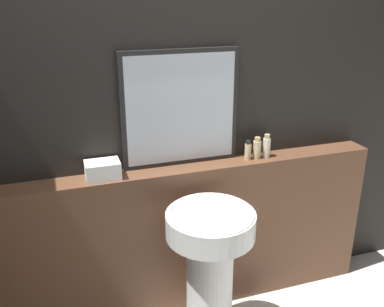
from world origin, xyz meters
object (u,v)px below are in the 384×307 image
(shampoo_bottle, at_px, (248,151))
(conditioner_bottle, at_px, (257,149))
(pedestal_sink, at_px, (210,265))
(lotion_bottle, at_px, (267,147))
(mirror, at_px, (181,109))
(towel_stack, at_px, (103,170))

(shampoo_bottle, distance_m, conditioner_bottle, 0.06)
(pedestal_sink, xyz_separation_m, shampoo_bottle, (0.38, 0.38, 0.47))
(conditioner_bottle, bearing_deg, lotion_bottle, -0.00)
(shampoo_bottle, relative_size, lotion_bottle, 0.83)
(lotion_bottle, bearing_deg, pedestal_sink, -142.82)
(lotion_bottle, bearing_deg, mirror, 173.00)
(conditioner_bottle, relative_size, lotion_bottle, 0.92)
(conditioner_bottle, bearing_deg, mirror, 172.04)
(mirror, relative_size, lotion_bottle, 4.67)
(mirror, bearing_deg, conditioner_bottle, -7.96)
(towel_stack, distance_m, lotion_bottle, 0.99)
(pedestal_sink, height_order, lotion_bottle, lotion_bottle)
(pedestal_sink, relative_size, lotion_bottle, 6.02)
(pedestal_sink, distance_m, lotion_bottle, 0.80)
(towel_stack, distance_m, conditioner_bottle, 0.92)
(shampoo_bottle, bearing_deg, towel_stack, -180.00)
(shampoo_bottle, bearing_deg, conditioner_bottle, -0.00)
(pedestal_sink, xyz_separation_m, lotion_bottle, (0.51, 0.38, 0.48))
(conditioner_bottle, distance_m, lotion_bottle, 0.06)
(pedestal_sink, xyz_separation_m, conditioner_bottle, (0.44, 0.38, 0.48))
(towel_stack, relative_size, lotion_bottle, 1.28)
(mirror, distance_m, conditioner_bottle, 0.54)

